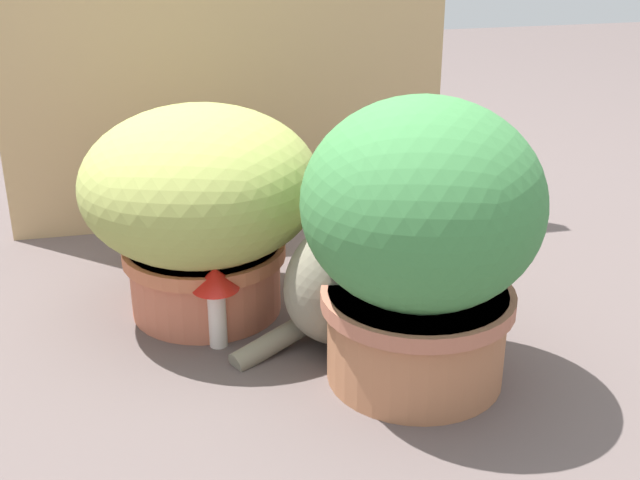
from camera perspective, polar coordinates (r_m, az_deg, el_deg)
name	(u,v)px	position (r m, az deg, el deg)	size (l,w,h in m)	color
ground_plane	(278,342)	(1.40, -2.91, -6.99)	(6.00, 6.00, 0.00)	#594D4A
cardboard_backdrop	(226,57)	(1.80, -6.44, 12.30)	(0.95, 0.03, 0.74)	tan
grass_planter	(201,202)	(1.43, -8.09, 2.59)	(0.41, 0.41, 0.37)	#C2684C
leafy_planter	(421,237)	(1.21, 6.88, 0.23)	(0.35, 0.35, 0.44)	#AC6D4A
cat	(362,269)	(1.37, 2.89, -1.98)	(0.39, 0.27, 0.32)	gray
mushroom_ornament_red	(216,290)	(1.35, -7.11, -3.40)	(0.08, 0.08, 0.14)	silver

